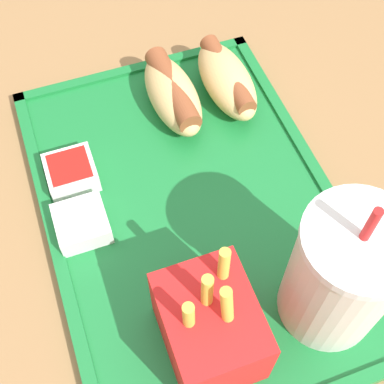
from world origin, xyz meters
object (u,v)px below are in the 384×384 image
hot_dog_far (227,79)px  hot_dog_near (173,94)px  sauce_cup_mayo (82,223)px  soda_cup (342,275)px  sauce_cup_ketchup (71,172)px  fries_carton (212,326)px

hot_dog_far → hot_dog_near: same height
hot_dog_near → sauce_cup_mayo: hot_dog_near is taller
hot_dog_near → soda_cup: bearing=11.2°
soda_cup → sauce_cup_ketchup: bearing=-139.4°
soda_cup → fries_carton: bearing=-92.4°
hot_dog_near → fries_carton: size_ratio=1.04×
fries_carton → soda_cup: bearing=87.6°
hot_dog_far → sauce_cup_ketchup: bearing=-73.9°
soda_cup → hot_dog_far: (-0.26, 0.01, -0.04)m
hot_dog_far → fries_carton: 0.28m
hot_dog_far → sauce_cup_mayo: size_ratio=2.44×
soda_cup → sauce_cup_ketchup: size_ratio=3.39×
soda_cup → sauce_cup_mayo: size_ratio=3.39×
fries_carton → sauce_cup_ketchup: (-0.20, -0.07, -0.03)m
fries_carton → sauce_cup_ketchup: fries_carton is taller
hot_dog_far → sauce_cup_ketchup: (0.05, -0.19, -0.01)m
fries_carton → sauce_cup_mayo: size_ratio=2.37×
soda_cup → sauce_cup_ketchup: soda_cup is taller
hot_dog_near → hot_dog_far: bearing=90.0°
hot_dog_far → fries_carton: fries_carton is taller
hot_dog_near → sauce_cup_ketchup: (0.05, -0.13, -0.01)m
soda_cup → sauce_cup_ketchup: 0.28m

